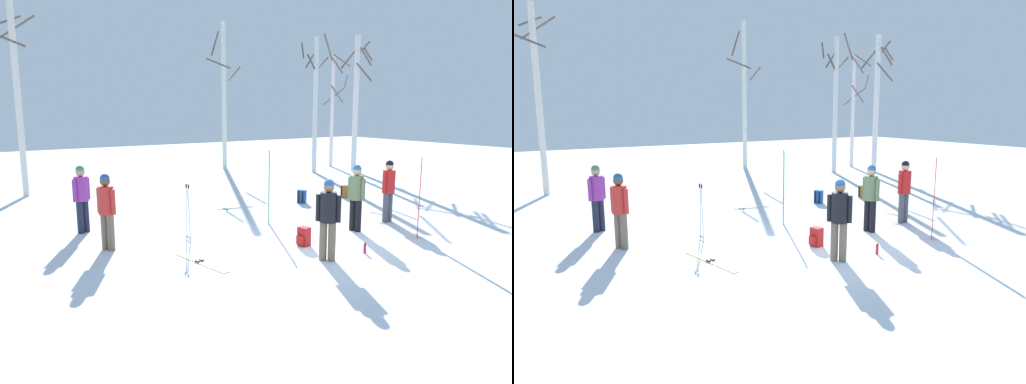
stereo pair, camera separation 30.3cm
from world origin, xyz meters
The scene contains 21 objects.
ground_plane centered at (0.00, 0.00, 0.00)m, with size 60.00×60.00×0.00m, color white.
person_0 centered at (1.70, 0.78, 0.98)m, with size 0.34×0.52×1.72m.
person_1 centered at (3.16, 1.00, 0.98)m, with size 0.52×0.34×1.72m.
person_2 centered at (-4.17, 4.45, 0.98)m, with size 0.47×0.34×1.72m.
person_3 centered at (-4.06, 2.64, 0.98)m, with size 0.34×0.47×1.72m.
person_4 centered at (-0.48, -0.59, 0.98)m, with size 0.36×0.43×1.72m.
ski_pair_planted_0 centered at (0.29, 2.64, 1.00)m, with size 0.15×0.17×2.02m.
ski_pair_planted_1 centered at (2.49, -0.53, 0.98)m, with size 0.11×0.09×1.98m.
ski_pair_lying_0 centered at (0.17, 4.85, 0.01)m, with size 1.29×1.53×0.05m.
ski_pair_lying_1 centered at (-2.73, 0.74, 0.01)m, with size 0.46×1.69×0.05m.
ski_poles_0 centered at (-2.25, 2.35, 0.73)m, with size 0.07×0.22×1.36m.
backpack_0 centered at (4.66, 4.22, 0.21)m, with size 0.34×0.33×0.44m.
backpack_1 centered at (2.80, 4.31, 0.21)m, with size 0.34×0.33×0.44m.
backpack_2 centered at (-0.23, 0.49, 0.21)m, with size 0.31×0.29×0.44m.
water_bottle_0 centered at (1.73, 2.27, 0.11)m, with size 0.07×0.07×0.24m.
water_bottle_1 centered at (0.53, -0.69, 0.11)m, with size 0.07×0.07×0.23m.
birch_tree_1 centered at (-4.70, 10.69, 3.49)m, with size 1.79×1.81×6.67m.
birch_tree_2 centered at (5.16, 13.69, 3.82)m, with size 1.63×1.63×7.39m.
birch_tree_3 centered at (7.95, 9.79, 3.43)m, with size 1.77×1.77×6.42m.
birch_tree_4 centered at (9.88, 9.01, 3.47)m, with size 1.30×1.33×6.51m.
birch_tree_5 centered at (10.25, 11.05, 3.10)m, with size 1.55×1.77×5.85m.
Camera 1 is at (-6.79, -7.51, 3.13)m, focal length 32.61 mm.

